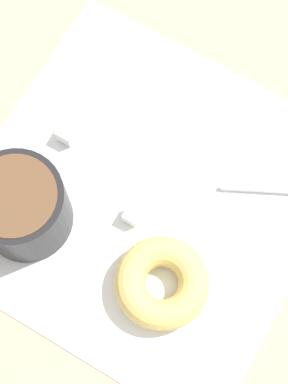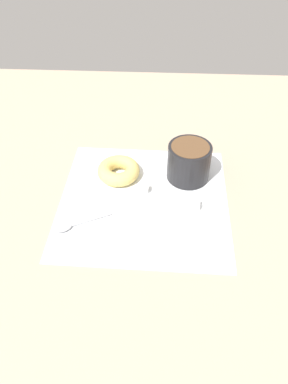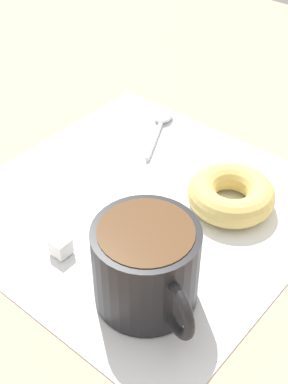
{
  "view_description": "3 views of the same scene",
  "coord_description": "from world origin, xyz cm",
  "px_view_note": "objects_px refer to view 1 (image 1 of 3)",
  "views": [
    {
      "loc": [
        17.14,
        6.74,
        64.43
      ],
      "look_at": [
        0.22,
        -2.76,
        2.3
      ],
      "focal_mm": 60.0,
      "sensor_mm": 36.0,
      "label": 1
    },
    {
      "loc": [
        -55.98,
        -5.71,
        55.03
      ],
      "look_at": [
        0.22,
        -2.76,
        2.3
      ],
      "focal_mm": 35.0,
      "sensor_mm": 36.0,
      "label": 2
    },
    {
      "loc": [
        27.53,
        -36.31,
        39.14
      ],
      "look_at": [
        0.22,
        -2.76,
        2.3
      ],
      "focal_mm": 50.0,
      "sensor_mm": 36.0,
      "label": 3
    }
  ],
  "objects_px": {
    "donut": "(162,283)",
    "sugar_cube_extra": "(67,134)",
    "coffee_cup": "(20,208)",
    "sugar_cube": "(132,216)"
  },
  "relations": [
    {
      "from": "donut",
      "to": "sugar_cube",
      "type": "height_order",
      "value": "donut"
    },
    {
      "from": "donut",
      "to": "sugar_cube_extra",
      "type": "xyz_separation_m",
      "value": [
        -0.09,
        -0.17,
        -0.01
      ]
    },
    {
      "from": "coffee_cup",
      "to": "sugar_cube",
      "type": "relative_size",
      "value": 7.61
    },
    {
      "from": "coffee_cup",
      "to": "sugar_cube_extra",
      "type": "xyz_separation_m",
      "value": [
        -0.1,
        -0.01,
        -0.03
      ]
    },
    {
      "from": "coffee_cup",
      "to": "sugar_cube_extra",
      "type": "distance_m",
      "value": 0.11
    },
    {
      "from": "coffee_cup",
      "to": "sugar_cube",
      "type": "distance_m",
      "value": 0.11
    },
    {
      "from": "donut",
      "to": "sugar_cube_extra",
      "type": "distance_m",
      "value": 0.19
    },
    {
      "from": "coffee_cup",
      "to": "donut",
      "type": "relative_size",
      "value": 1.28
    },
    {
      "from": "donut",
      "to": "sugar_cube",
      "type": "distance_m",
      "value": 0.08
    },
    {
      "from": "sugar_cube_extra",
      "to": "sugar_cube",
      "type": "bearing_deg",
      "value": 67.15
    }
  ]
}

